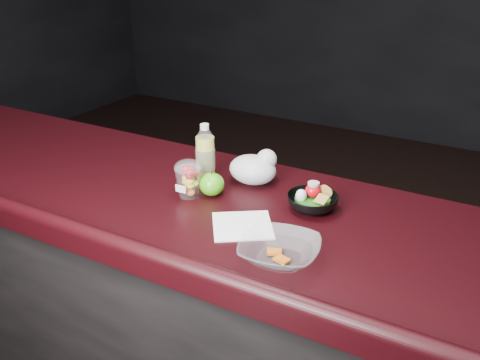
# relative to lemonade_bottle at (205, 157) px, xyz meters

# --- Properties ---
(counter) EXTENTS (4.06, 0.71, 1.02)m
(counter) POSITION_rel_lemonade_bottle_xyz_m (0.16, -0.12, -0.59)
(counter) COLOR black
(counter) RESTS_ON ground
(lemonade_bottle) EXTENTS (0.06, 0.06, 0.19)m
(lemonade_bottle) POSITION_rel_lemonade_bottle_xyz_m (0.00, 0.00, 0.00)
(lemonade_bottle) COLOR yellow
(lemonade_bottle) RESTS_ON counter
(fruit_cup) EXTENTS (0.08, 0.08, 0.12)m
(fruit_cup) POSITION_rel_lemonade_bottle_xyz_m (0.02, -0.13, -0.02)
(fruit_cup) COLOR white
(fruit_cup) RESTS_ON counter
(green_apple) EXTENTS (0.08, 0.08, 0.08)m
(green_apple) POSITION_rel_lemonade_bottle_xyz_m (0.08, -0.09, -0.04)
(green_apple) COLOR #379210
(green_apple) RESTS_ON counter
(plastic_bag) EXTENTS (0.16, 0.13, 0.11)m
(plastic_bag) POSITION_rel_lemonade_bottle_xyz_m (0.15, 0.05, -0.03)
(plastic_bag) COLOR silver
(plastic_bag) RESTS_ON counter
(snack_bowl) EXTENTS (0.18, 0.18, 0.08)m
(snack_bowl) POSITION_rel_lemonade_bottle_xyz_m (0.38, -0.03, -0.05)
(snack_bowl) COLOR black
(snack_bowl) RESTS_ON counter
(takeout_bowl) EXTENTS (0.23, 0.23, 0.05)m
(takeout_bowl) POSITION_rel_lemonade_bottle_xyz_m (0.42, -0.31, -0.06)
(takeout_bowl) COLOR silver
(takeout_bowl) RESTS_ON counter
(paper_napkin) EXTENTS (0.22, 0.22, 0.00)m
(paper_napkin) POSITION_rel_lemonade_bottle_xyz_m (0.26, -0.21, -0.08)
(paper_napkin) COLOR white
(paper_napkin) RESTS_ON counter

